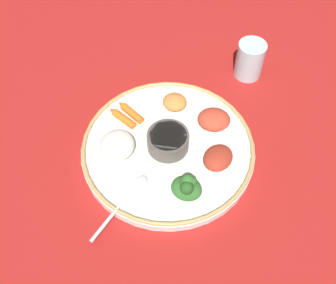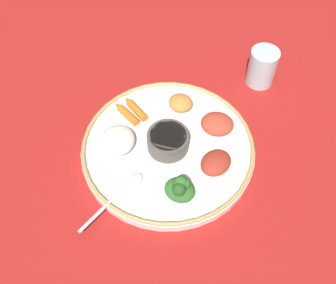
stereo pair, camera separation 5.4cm
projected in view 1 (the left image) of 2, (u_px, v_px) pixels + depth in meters
ground_plane at (168, 151)px, 0.81m from camera, size 2.40×2.40×0.00m
platter at (168, 149)px, 0.81m from camera, size 0.34×0.34×0.02m
platter_rim at (168, 146)px, 0.80m from camera, size 0.34×0.34×0.01m
center_bowl at (168, 140)px, 0.78m from camera, size 0.08×0.08×0.04m
spoon at (127, 196)px, 0.73m from camera, size 0.16×0.03×0.01m
greens_pile at (187, 187)px, 0.72m from camera, size 0.06×0.06×0.05m
carrot_near_spoon at (130, 112)px, 0.84m from camera, size 0.03×0.07×0.02m
carrot_outer at (122, 118)px, 0.83m from camera, size 0.03×0.07×0.02m
mound_squash at (175, 102)px, 0.85m from camera, size 0.06×0.06×0.03m
mound_rice_white at (117, 145)px, 0.78m from camera, size 0.10×0.09×0.03m
mound_beet at (218, 158)px, 0.77m from camera, size 0.07×0.06×0.03m
mound_berbere_red at (214, 119)px, 0.82m from camera, size 0.08×0.09×0.03m
drinking_glass at (249, 62)px, 0.91m from camera, size 0.06×0.06×0.09m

